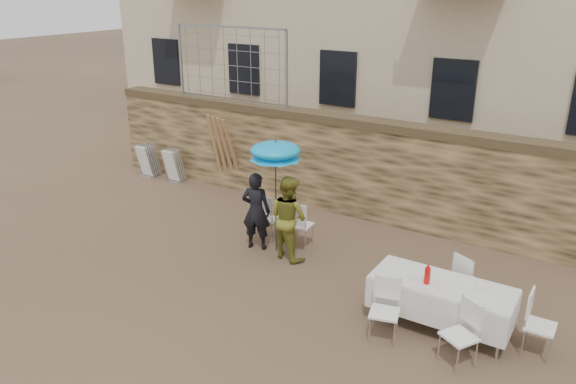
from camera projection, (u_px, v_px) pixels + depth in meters
The scene contains 17 objects.
ground at pixel (196, 307), 9.20m from camera, with size 80.00×80.00×0.00m, color brown.
stone_wall at pixel (338, 164), 12.78m from camera, with size 13.00×0.50×2.20m, color brown.
chain_link_fence at pixel (231, 65), 13.56m from camera, with size 3.20×0.06×1.80m, color gray, non-canonical shape.
man_suit at pixel (256, 211), 10.99m from camera, with size 0.58×0.38×1.58m, color black.
woman_dress at pixel (288, 218), 10.61m from camera, with size 0.80×0.62×1.64m, color #9C9A2F.
umbrella at pixel (275, 154), 10.45m from camera, with size 0.99×0.99×2.12m.
couple_chair_left at pixel (272, 216), 11.54m from camera, with size 0.48×0.48×0.96m, color white, non-canonical shape.
couple_chair_right at pixel (301, 224), 11.19m from camera, with size 0.48×0.48×0.96m, color white, non-canonical shape.
banquet_table at pixel (442, 285), 8.43m from camera, with size 2.10×0.85×0.78m.
soda_bottle at pixel (427, 276), 8.34m from camera, with size 0.09×0.09×0.26m, color red.
table_chair_front_left at pixel (385, 311), 8.22m from camera, with size 0.48×0.48×0.96m, color white, non-canonical shape.
table_chair_front_right at pixel (459, 335), 7.67m from camera, with size 0.48×0.48×0.96m, color white, non-canonical shape.
table_chair_back at pixel (469, 281), 9.05m from camera, with size 0.48×0.48×0.96m, color white, non-canonical shape.
table_chair_side at pixel (541, 325), 7.90m from camera, with size 0.48×0.48×0.96m, color white, non-canonical shape.
chair_stack_left at pixel (152, 158), 15.36m from camera, with size 0.46×0.47×0.92m, color white, non-canonical shape.
chair_stack_right at pixel (177, 164), 14.91m from camera, with size 0.46×0.40×0.92m, color white, non-canonical shape.
wood_planks at pixel (225, 153), 13.98m from camera, with size 0.70×0.20×2.00m, color #A37749, non-canonical shape.
Camera 1 is at (5.51, -5.92, 5.01)m, focal length 35.00 mm.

